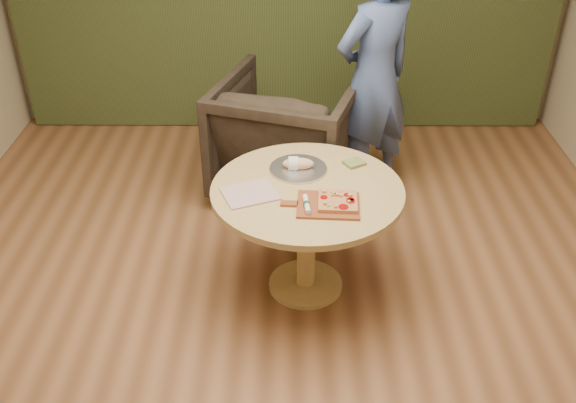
# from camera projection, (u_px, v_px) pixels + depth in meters

# --- Properties ---
(room_shell) EXTENTS (5.04, 6.04, 2.84)m
(room_shell) POSITION_uv_depth(u_px,v_px,m) (280.00, 123.00, 3.03)
(room_shell) COLOR brown
(room_shell) RESTS_ON ground
(pedestal_table) EXTENTS (1.15, 1.15, 0.75)m
(pedestal_table) POSITION_uv_depth(u_px,v_px,m) (307.00, 208.00, 3.86)
(pedestal_table) COLOR tan
(pedestal_table) RESTS_ON ground
(pizza_paddle) EXTENTS (0.45, 0.30, 0.01)m
(pizza_paddle) POSITION_uv_depth(u_px,v_px,m) (326.00, 205.00, 3.61)
(pizza_paddle) COLOR brown
(pizza_paddle) RESTS_ON pedestal_table
(flatbread_pizza) EXTENTS (0.23, 0.23, 0.04)m
(flatbread_pizza) POSITION_uv_depth(u_px,v_px,m) (338.00, 201.00, 3.61)
(flatbread_pizza) COLOR #B88148
(flatbread_pizza) RESTS_ON pizza_paddle
(cutlery_roll) EXTENTS (0.05, 0.20, 0.03)m
(cutlery_roll) POSITION_uv_depth(u_px,v_px,m) (307.00, 204.00, 3.58)
(cutlery_roll) COLOR silver
(cutlery_roll) RESTS_ON pizza_paddle
(newspaper) EXTENTS (0.37, 0.34, 0.01)m
(newspaper) POSITION_uv_depth(u_px,v_px,m) (250.00, 194.00, 3.72)
(newspaper) COLOR silver
(newspaper) RESTS_ON pedestal_table
(serving_tray) EXTENTS (0.36, 0.36, 0.02)m
(serving_tray) POSITION_uv_depth(u_px,v_px,m) (298.00, 169.00, 3.95)
(serving_tray) COLOR silver
(serving_tray) RESTS_ON pedestal_table
(bread_roll) EXTENTS (0.19, 0.09, 0.09)m
(bread_roll) POSITION_uv_depth(u_px,v_px,m) (297.00, 164.00, 3.94)
(bread_roll) COLOR #E2BB8A
(bread_roll) RESTS_ON serving_tray
(green_packet) EXTENTS (0.15, 0.15, 0.02)m
(green_packet) POSITION_uv_depth(u_px,v_px,m) (354.00, 163.00, 4.01)
(green_packet) COLOR #55642D
(green_packet) RESTS_ON pedestal_table
(armchair) EXTENTS (1.25, 1.21, 1.04)m
(armchair) POSITION_uv_depth(u_px,v_px,m) (288.00, 130.00, 4.93)
(armchair) COLOR black
(armchair) RESTS_ON ground
(person_standing) EXTENTS (0.82, 0.76, 1.89)m
(person_standing) POSITION_uv_depth(u_px,v_px,m) (374.00, 79.00, 4.70)
(person_standing) COLOR #3F5585
(person_standing) RESTS_ON ground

